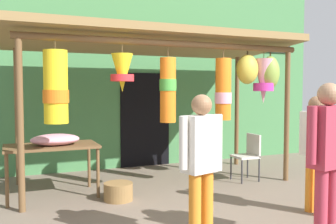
{
  "coord_description": "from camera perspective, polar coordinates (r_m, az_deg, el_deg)",
  "views": [
    {
      "loc": [
        -2.3,
        -4.98,
        1.64
      ],
      "look_at": [
        0.2,
        0.86,
        1.26
      ],
      "focal_mm": 39.93,
      "sensor_mm": 36.0,
      "label": 1
    }
  ],
  "objects": [
    {
      "name": "ground_plane",
      "position": [
        5.72,
        1.57,
        -13.26
      ],
      "size": [
        30.0,
        30.0,
        0.0
      ],
      "primitive_type": "plane",
      "color": "#756656"
    },
    {
      "name": "shop_facade",
      "position": [
        8.04,
        -6.55,
        7.12
      ],
      "size": [
        9.51,
        0.29,
        4.34
      ],
      "color": "#47844C",
      "rests_on": "ground_plane"
    },
    {
      "name": "market_stall_canopy",
      "position": [
        6.41,
        -0.54,
        8.57
      ],
      "size": [
        4.96,
        2.1,
        2.62
      ],
      "color": "brown",
      "rests_on": "ground_plane"
    },
    {
      "name": "display_table",
      "position": [
        6.01,
        -17.35,
        -5.56
      ],
      "size": [
        1.37,
        0.79,
        0.8
      ],
      "color": "brown",
      "rests_on": "ground_plane"
    },
    {
      "name": "flower_heap_on_table",
      "position": [
        5.94,
        -16.69,
        -4.03
      ],
      "size": [
        0.73,
        0.51,
        0.17
      ],
      "color": "pink",
      "rests_on": "display_table"
    },
    {
      "name": "folding_chair",
      "position": [
        6.95,
        12.21,
        -6.1
      ],
      "size": [
        0.41,
        0.41,
        0.84
      ],
      "color": "beige",
      "rests_on": "ground_plane"
    },
    {
      "name": "wicker_basket_by_table",
      "position": [
        5.71,
        -7.59,
        -11.95
      ],
      "size": [
        0.43,
        0.43,
        0.26
      ],
      "primitive_type": "cylinder",
      "color": "olive",
      "rests_on": "ground_plane"
    },
    {
      "name": "vendor_in_orange",
      "position": [
        5.3,
        21.63,
        -4.72
      ],
      "size": [
        0.26,
        0.59,
        1.56
      ],
      "color": "orange",
      "rests_on": "ground_plane"
    },
    {
      "name": "customer_foreground",
      "position": [
        3.93,
        5.11,
        -6.91
      ],
      "size": [
        0.57,
        0.33,
        1.59
      ],
      "color": "orange",
      "rests_on": "ground_plane"
    },
    {
      "name": "shopper_by_bananas",
      "position": [
        4.16,
        23.2,
        -5.5
      ],
      "size": [
        0.59,
        0.28,
        1.71
      ],
      "color": "#B23347",
      "rests_on": "ground_plane"
    }
  ]
}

